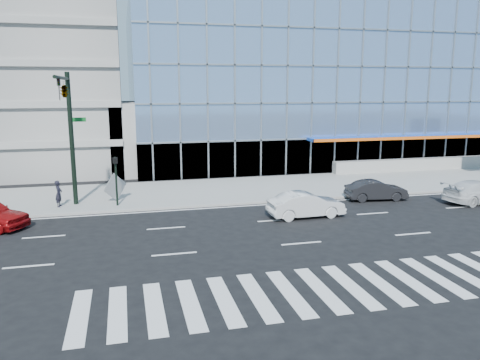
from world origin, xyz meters
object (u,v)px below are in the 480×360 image
object	(u,v)px
traffic_signal	(67,107)
ped_signal_post	(116,174)
white_sedan	(306,205)
pedestrian	(59,194)
white_suv	(479,192)
dark_sedan	(376,190)
tilted_panel	(115,187)

from	to	relation	value
traffic_signal	ped_signal_post	distance (m)	4.75
white_sedan	pedestrian	world-z (taller)	pedestrian
ped_signal_post	white_suv	distance (m)	22.86
dark_sedan	tilted_panel	bearing A→B (deg)	85.28
dark_sedan	pedestrian	bearing A→B (deg)	88.78
white_suv	tilted_panel	bearing A→B (deg)	69.29
tilted_panel	white_sedan	bearing A→B (deg)	-70.21
ped_signal_post	pedestrian	xyz separation A→B (m)	(-3.41, 0.60, -1.19)
traffic_signal	dark_sedan	xyz separation A→B (m)	(18.93, -1.57, -5.51)
ped_signal_post	tilted_panel	size ratio (longest dim) A/B	2.31
traffic_signal	white_sedan	distance (m)	14.67
white_suv	white_sedan	distance (m)	12.01
white_suv	dark_sedan	bearing A→B (deg)	62.47
tilted_panel	white_suv	bearing A→B (deg)	-54.39
ped_signal_post	white_sedan	distance (m)	11.52
white_suv	dark_sedan	size ratio (longest dim) A/B	1.24
white_sedan	dark_sedan	xyz separation A→B (m)	(6.00, 2.73, -0.07)
white_sedan	dark_sedan	distance (m)	6.59
traffic_signal	white_sedan	bearing A→B (deg)	-18.41
dark_sedan	traffic_signal	bearing A→B (deg)	91.34
white_suv	white_sedan	xyz separation A→B (m)	(-12.00, -0.53, 0.01)
white_sedan	tilted_panel	distance (m)	12.08
pedestrian	tilted_panel	bearing A→B (deg)	-71.16
pedestrian	tilted_panel	world-z (taller)	tilted_panel
dark_sedan	white_suv	bearing A→B (deg)	-104.13
white_sedan	tilted_panel	xyz separation A→B (m)	(-10.54, 5.89, 0.35)
ped_signal_post	tilted_panel	distance (m)	1.62
white_suv	dark_sedan	world-z (taller)	white_suv
white_suv	pedestrian	size ratio (longest dim) A/B	3.03
white_suv	tilted_panel	world-z (taller)	tilted_panel
traffic_signal	white_sedan	world-z (taller)	traffic_signal
ped_signal_post	dark_sedan	xyz separation A→B (m)	(16.43, -1.94, -1.49)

